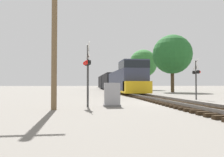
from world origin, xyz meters
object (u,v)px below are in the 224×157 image
Objects in this scene: relay_cabinet at (112,95)px; tree_far_right at (172,54)px; freight_train at (112,82)px; crossing_signal_far at (196,75)px; crossing_signal_near at (87,66)px; tree_mid_background at (143,63)px; utility_pole at (54,30)px.

tree_far_right is at bearing 59.64° from relay_cabinet.
freight_train is 13.59× the size of crossing_signal_far.
relay_cabinet is 27.17m from tree_far_right.
freight_train is 35.02m from crossing_signal_near.
crossing_signal_near is at bearing -122.99° from tree_far_right.
relay_cabinet is (-8.00, -4.86, -1.48)m from crossing_signal_far.
relay_cabinet is 0.14× the size of tree_mid_background.
tree_far_right reaches higher than freight_train.
freight_train is 4.90× the size of tree_mid_background.
crossing_signal_far is 12.96m from utility_pole.
tree_mid_background reaches higher than relay_cabinet.
relay_cabinet is 0.18× the size of utility_pole.
utility_pole reaches higher than relay_cabinet.
freight_train is at bearing -152.52° from tree_mid_background.
utility_pole is (-1.74, -1.28, 1.78)m from crossing_signal_near.
tree_mid_background is at bearing 27.48° from freight_train.
crossing_signal_near is at bearing -99.69° from freight_train.
freight_train is 29.83m from crossing_signal_far.
crossing_signal_near is at bearing 36.27° from utility_pole.
utility_pole is 0.82× the size of tree_far_right.
crossing_signal_near is 0.47× the size of utility_pole.
freight_train is 5.97× the size of utility_pole.
relay_cabinet is at bearing 22.33° from utility_pole.
utility_pole is (-11.22, -6.18, 2.00)m from crossing_signal_far.
utility_pole reaches higher than freight_train.
crossing_signal_near is 41.48m from tree_mid_background.
freight_train is 4.88× the size of tree_far_right.
freight_train is 12.68× the size of crossing_signal_near.
crossing_signal_far is 0.44× the size of utility_pole.
utility_pole is 29.47m from tree_far_right.
freight_train is at bearing 7.78° from crossing_signal_far.
crossing_signal_near is 2.25m from relay_cabinet.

